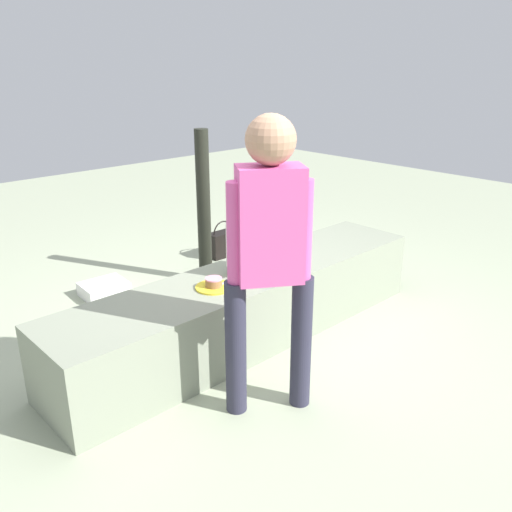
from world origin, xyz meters
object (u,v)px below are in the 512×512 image
(cake_plate, at_px, (214,285))
(handbag_black_leather, at_px, (223,243))
(child_seated, at_px, (248,241))
(water_bottle_far_side, at_px, (46,332))
(adult_standing, at_px, (270,244))
(gift_bag, at_px, (160,308))
(party_cup_red, at_px, (255,260))
(water_bottle_near_gift, at_px, (271,268))
(cake_box_white, at_px, (104,289))

(cake_plate, bearing_deg, handbag_black_leather, 48.59)
(child_seated, xyz_separation_m, water_bottle_far_side, (-1.01, 0.84, -0.60))
(adult_standing, height_order, gift_bag, adult_standing)
(water_bottle_far_side, bearing_deg, party_cup_red, 3.25)
(water_bottle_near_gift, xyz_separation_m, cake_box_white, (-1.18, 0.67, -0.05))
(adult_standing, distance_m, water_bottle_near_gift, 1.93)
(adult_standing, xyz_separation_m, gift_bag, (0.10, 1.17, -0.79))
(adult_standing, height_order, cake_box_white, adult_standing)
(adult_standing, distance_m, handbag_black_leather, 2.49)
(water_bottle_near_gift, bearing_deg, child_seated, -143.16)
(adult_standing, bearing_deg, party_cup_red, 48.80)
(child_seated, relative_size, cake_plate, 2.16)
(child_seated, xyz_separation_m, cake_box_white, (-0.36, 1.29, -0.63))
(cake_plate, height_order, water_bottle_far_side, cake_plate)
(cake_plate, bearing_deg, adult_standing, -100.77)
(gift_bag, bearing_deg, cake_box_white, 93.15)
(gift_bag, xyz_separation_m, handbag_black_leather, (1.22, 0.78, -0.01))
(water_bottle_near_gift, distance_m, cake_box_white, 1.36)
(water_bottle_near_gift, height_order, water_bottle_far_side, water_bottle_near_gift)
(gift_bag, xyz_separation_m, water_bottle_far_side, (-0.69, 0.28, -0.04))
(cake_plate, bearing_deg, cake_box_white, 92.12)
(cake_plate, xyz_separation_m, gift_bag, (-0.01, 0.59, -0.36))
(adult_standing, bearing_deg, cake_box_white, 88.16)
(water_bottle_far_side, distance_m, handbag_black_leather, 1.98)
(cake_box_white, height_order, handbag_black_leather, handbag_black_leather)
(cake_plate, xyz_separation_m, cake_box_white, (-0.05, 1.32, -0.44))
(water_bottle_far_side, height_order, party_cup_red, water_bottle_far_side)
(adult_standing, relative_size, gift_bag, 5.22)
(handbag_black_leather, bearing_deg, child_seated, -123.96)
(party_cup_red, relative_size, cake_box_white, 0.29)
(cake_box_white, bearing_deg, water_bottle_near_gift, -29.53)
(party_cup_red, height_order, handbag_black_leather, handbag_black_leather)
(child_seated, height_order, gift_bag, child_seated)
(handbag_black_leather, bearing_deg, party_cup_red, -83.19)
(adult_standing, relative_size, cake_box_white, 4.53)
(gift_bag, relative_size, party_cup_red, 3.03)
(cake_box_white, distance_m, handbag_black_leather, 1.26)
(child_seated, relative_size, cake_box_white, 1.43)
(adult_standing, distance_m, water_bottle_far_side, 1.78)
(cake_plate, bearing_deg, child_seated, 6.42)
(party_cup_red, bearing_deg, cake_box_white, 165.43)
(adult_standing, xyz_separation_m, water_bottle_far_side, (-0.59, 1.45, -0.83))
(water_bottle_far_side, height_order, handbag_black_leather, handbag_black_leather)
(adult_standing, relative_size, water_bottle_near_gift, 6.64)
(adult_standing, height_order, water_bottle_far_side, adult_standing)
(child_seated, height_order, water_bottle_far_side, child_seated)
(water_bottle_near_gift, bearing_deg, adult_standing, -135.30)
(water_bottle_near_gift, bearing_deg, handbag_black_leather, 83.92)
(party_cup_red, bearing_deg, child_seated, -134.98)
(adult_standing, xyz_separation_m, cake_plate, (0.11, 0.58, -0.43))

